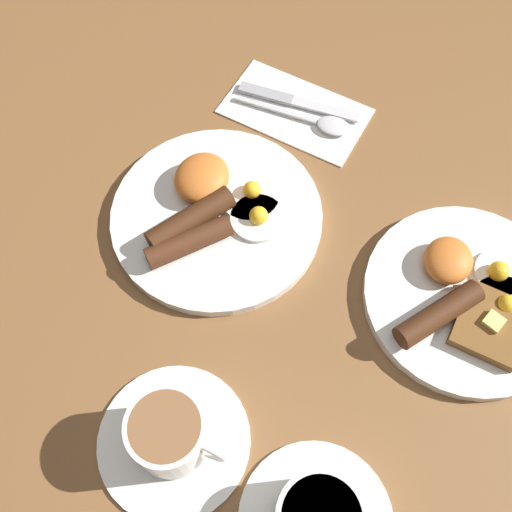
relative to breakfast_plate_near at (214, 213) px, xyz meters
name	(u,v)px	position (x,y,z in m)	size (l,w,h in m)	color
ground_plane	(217,220)	(0.00, 0.00, -0.01)	(3.00, 3.00, 0.00)	brown
breakfast_plate_near	(214,213)	(0.00, 0.00, 0.00)	(0.27, 0.27, 0.05)	white
breakfast_plate_far	(468,297)	(-0.02, 0.32, 0.00)	(0.24, 0.24, 0.04)	white
teacup_near	(171,436)	(0.27, 0.08, 0.02)	(0.16, 0.16, 0.08)	white
napkin	(295,110)	(-0.20, 0.03, -0.01)	(0.11, 0.20, 0.01)	white
knife	(292,100)	(-0.21, 0.02, -0.01)	(0.03, 0.18, 0.01)	silver
spoon	(321,122)	(-0.19, 0.07, -0.01)	(0.03, 0.17, 0.01)	silver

